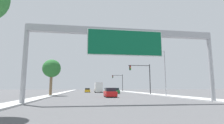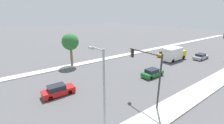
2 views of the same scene
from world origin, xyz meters
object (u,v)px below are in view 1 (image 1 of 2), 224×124
object	(u,v)px
car_far_right	(87,90)
palm_tree_background	(52,69)
sign_gantry	(125,42)
street_lamp_right	(164,69)
car_far_left	(110,93)
traffic_light_near_intersection	(143,74)
traffic_light_mid_block	(119,80)
car_mid_center	(107,90)
truck_box_primary	(98,87)
car_far_center	(115,91)

from	to	relation	value
car_far_right	palm_tree_background	bearing A→B (deg)	-107.58
sign_gantry	street_lamp_right	bearing A→B (deg)	51.24
car_far_left	palm_tree_background	xyz separation A→B (m)	(-10.81, 6.41, 4.53)
traffic_light_near_intersection	traffic_light_mid_block	size ratio (longest dim) A/B	1.03
car_mid_center	truck_box_primary	world-z (taller)	truck_box_primary
car_far_center	car_mid_center	xyz separation A→B (m)	(0.00, 18.69, -0.02)
truck_box_primary	traffic_light_mid_block	xyz separation A→B (m)	(8.94, 10.33, 2.82)
traffic_light_near_intersection	traffic_light_mid_block	bearing A→B (deg)	89.56
car_mid_center	traffic_light_near_intersection	xyz separation A→B (m)	(5.21, -26.05, 3.93)
sign_gantry	traffic_light_mid_block	world-z (taller)	sign_gantry
car_far_right	street_lamp_right	xyz separation A→B (m)	(13.59, -28.54, 4.26)
traffic_light_near_intersection	palm_tree_background	bearing A→B (deg)	-173.97
truck_box_primary	palm_tree_background	world-z (taller)	palm_tree_background
truck_box_primary	car_mid_center	bearing A→B (deg)	61.23
truck_box_primary	street_lamp_right	xyz separation A→B (m)	(10.09, -27.21, 3.30)
traffic_light_near_intersection	palm_tree_background	size ratio (longest dim) A/B	0.96
car_far_right	truck_box_primary	xyz separation A→B (m)	(3.50, -1.33, 0.96)
car_far_right	traffic_light_mid_block	size ratio (longest dim) A/B	0.70
car_far_left	street_lamp_right	bearing A→B (deg)	5.30
truck_box_primary	sign_gantry	bearing A→B (deg)	-90.00
car_far_center	traffic_light_near_intersection	distance (m)	9.83
car_far_right	car_mid_center	distance (m)	8.63
car_far_center	sign_gantry	bearing A→B (deg)	-97.26
car_mid_center	truck_box_primary	size ratio (longest dim) A/B	0.67
car_mid_center	palm_tree_background	xyz separation A→B (m)	(-14.31, -28.11, 4.57)
truck_box_primary	traffic_light_near_intersection	xyz separation A→B (m)	(8.71, -19.67, 2.99)
car_far_right	traffic_light_near_intersection	size ratio (longest dim) A/B	0.68
street_lamp_right	car_mid_center	bearing A→B (deg)	101.09
car_far_left	car_mid_center	xyz separation A→B (m)	(3.50, 34.52, -0.04)
truck_box_primary	palm_tree_background	distance (m)	24.54
traffic_light_near_intersection	traffic_light_mid_block	distance (m)	30.00
traffic_light_near_intersection	car_far_left	bearing A→B (deg)	-135.77
car_mid_center	truck_box_primary	distance (m)	7.33
car_far_center	truck_box_primary	bearing A→B (deg)	105.87
traffic_light_near_intersection	traffic_light_mid_block	world-z (taller)	traffic_light_near_intersection
car_far_right	car_mid_center	xyz separation A→B (m)	(7.00, 5.04, 0.03)
car_far_right	car_far_center	world-z (taller)	car_far_center
car_far_center	palm_tree_background	size ratio (longest dim) A/B	0.60
truck_box_primary	street_lamp_right	world-z (taller)	street_lamp_right
truck_box_primary	car_far_center	bearing A→B (deg)	-74.13
street_lamp_right	car_far_center	bearing A→B (deg)	113.85
car_far_left	street_lamp_right	xyz separation A→B (m)	(10.09, 0.94, 4.19)
car_far_center	truck_box_primary	size ratio (longest dim) A/B	0.60
truck_box_primary	street_lamp_right	bearing A→B (deg)	-69.66
car_far_left	car_mid_center	world-z (taller)	car_far_left
car_far_right	street_lamp_right	size ratio (longest dim) A/B	0.56
car_far_left	car_far_center	distance (m)	16.22
traffic_light_mid_block	street_lamp_right	xyz separation A→B (m)	(1.15, -37.54, 0.47)
palm_tree_background	street_lamp_right	bearing A→B (deg)	-14.69
sign_gantry	truck_box_primary	bearing A→B (deg)	90.00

